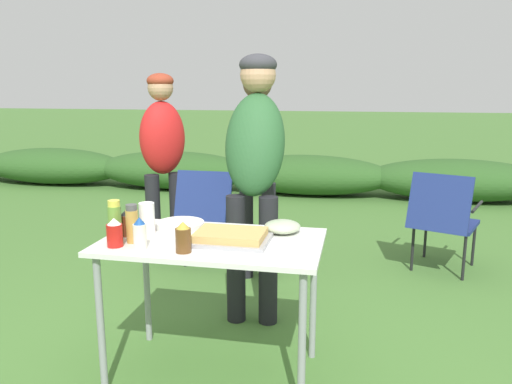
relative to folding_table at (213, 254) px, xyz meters
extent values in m
plane|color=#477533|center=(0.00, 0.00, -0.66)|extent=(60.00, 60.00, 0.00)
ellipsoid|color=#2D5623|center=(-4.00, 4.64, -0.38)|extent=(2.40, 0.90, 0.56)
ellipsoid|color=#2D5623|center=(-2.00, 4.64, -0.38)|extent=(2.40, 0.90, 0.56)
ellipsoid|color=#2D5623|center=(0.00, 4.64, -0.38)|extent=(2.40, 0.90, 0.56)
ellipsoid|color=#2D5623|center=(2.00, 4.64, -0.38)|extent=(2.40, 0.90, 0.56)
cube|color=silver|center=(0.00, 0.00, 0.06)|extent=(1.10, 0.64, 0.02)
cylinder|color=gray|center=(-0.49, -0.27, -0.31)|extent=(0.04, 0.04, 0.71)
cylinder|color=gray|center=(0.49, -0.27, -0.31)|extent=(0.04, 0.04, 0.71)
cylinder|color=gray|center=(-0.49, 0.27, -0.31)|extent=(0.04, 0.04, 0.71)
cylinder|color=gray|center=(0.49, 0.27, -0.31)|extent=(0.04, 0.04, 0.71)
cube|color=#9E9EA3|center=(0.10, -0.02, 0.09)|extent=(0.38, 0.28, 0.02)
cube|color=tan|center=(0.10, -0.02, 0.11)|extent=(0.34, 0.24, 0.04)
cylinder|color=white|center=(-0.22, 0.15, 0.10)|extent=(0.26, 0.26, 0.04)
ellipsoid|color=#ADBC99|center=(0.33, 0.20, 0.11)|extent=(0.19, 0.19, 0.07)
cylinder|color=white|center=(-0.36, 0.02, 0.16)|extent=(0.08, 0.08, 0.17)
cylinder|color=#B2893D|center=(-0.37, -0.12, 0.16)|extent=(0.06, 0.06, 0.16)
cylinder|color=#4C4C4C|center=(-0.37, -0.12, 0.25)|extent=(0.05, 0.05, 0.03)
cylinder|color=#562314|center=(-0.45, -0.02, 0.13)|extent=(0.08, 0.08, 0.11)
cone|color=black|center=(-0.45, -0.02, 0.20)|extent=(0.07, 0.07, 0.03)
cylinder|color=brown|center=(-0.07, -0.21, 0.13)|extent=(0.07, 0.07, 0.11)
cone|color=gold|center=(-0.07, -0.21, 0.21)|extent=(0.06, 0.06, 0.03)
cylinder|color=red|center=(-0.43, -0.20, 0.13)|extent=(0.08, 0.08, 0.11)
cone|color=white|center=(-0.43, -0.20, 0.20)|extent=(0.07, 0.07, 0.03)
cylinder|color=silver|center=(-0.29, -0.20, 0.14)|extent=(0.06, 0.06, 0.12)
cone|color=#194793|center=(-0.29, -0.20, 0.21)|extent=(0.05, 0.05, 0.03)
cylinder|color=olive|center=(-0.47, -0.10, 0.16)|extent=(0.07, 0.07, 0.17)
cylinder|color=#D1CC47|center=(-0.47, -0.10, 0.27)|extent=(0.06, 0.06, 0.03)
cylinder|color=black|center=(-0.04, 0.63, -0.25)|extent=(0.12, 0.12, 0.83)
cylinder|color=black|center=(0.17, 0.64, -0.25)|extent=(0.12, 0.12, 0.83)
ellipsoid|color=#28562D|center=(0.06, 0.76, 0.48)|extent=(0.40, 0.52, 0.72)
sphere|color=tan|center=(0.05, 0.88, 0.90)|extent=(0.23, 0.23, 0.23)
ellipsoid|color=#333338|center=(0.05, 0.88, 0.97)|extent=(0.24, 0.24, 0.14)
cylinder|color=black|center=(-1.01, 1.59, -0.28)|extent=(0.12, 0.12, 0.76)
cylinder|color=black|center=(-0.85, 1.73, -0.28)|extent=(0.12, 0.12, 0.76)
ellipsoid|color=red|center=(-0.93, 1.66, 0.41)|extent=(0.48, 0.47, 0.62)
sphere|color=tan|center=(-0.93, 1.66, 0.82)|extent=(0.21, 0.21, 0.21)
ellipsoid|color=#993823|center=(-0.93, 1.66, 0.88)|extent=(0.22, 0.22, 0.13)
cylinder|color=black|center=(-0.14, 1.38, -0.27)|extent=(0.11, 0.11, 0.78)
cylinder|color=black|center=(0.04, 1.35, -0.27)|extent=(0.11, 0.11, 0.78)
ellipsoid|color=slate|center=(-0.05, 1.37, 0.43)|extent=(0.37, 0.29, 0.63)
sphere|color=brown|center=(-0.05, 1.37, 0.85)|extent=(0.21, 0.21, 0.21)
ellipsoid|color=#993823|center=(-0.05, 1.37, 0.91)|extent=(0.23, 0.23, 0.13)
cube|color=navy|center=(1.43, 1.91, -0.28)|extent=(0.60, 0.60, 0.03)
cube|color=navy|center=(1.33, 1.65, -0.05)|extent=(0.49, 0.32, 0.44)
cylinder|color=black|center=(1.17, 1.80, -0.47)|extent=(0.02, 0.02, 0.38)
cylinder|color=black|center=(1.54, 1.65, -0.47)|extent=(0.02, 0.02, 0.38)
cylinder|color=black|center=(1.31, 2.17, -0.47)|extent=(0.02, 0.02, 0.38)
cylinder|color=black|center=(1.69, 2.02, -0.47)|extent=(0.02, 0.02, 0.38)
cylinder|color=black|center=(1.21, 1.99, -0.10)|extent=(0.17, 0.39, 0.02)
cylinder|color=black|center=(1.64, 1.83, -0.10)|extent=(0.17, 0.39, 0.02)
cube|color=navy|center=(-0.50, 1.70, -0.28)|extent=(0.47, 0.47, 0.03)
cube|color=navy|center=(-0.50, 1.42, -0.05)|extent=(0.46, 0.17, 0.44)
cylinder|color=black|center=(-0.70, 1.50, -0.47)|extent=(0.02, 0.02, 0.38)
cylinder|color=black|center=(-0.30, 1.50, -0.47)|extent=(0.02, 0.02, 0.38)
cylinder|color=black|center=(-0.70, 1.90, -0.47)|extent=(0.02, 0.02, 0.38)
cylinder|color=black|center=(-0.30, 1.90, -0.47)|extent=(0.02, 0.02, 0.38)
cylinder|color=black|center=(-0.73, 1.70, -0.10)|extent=(0.03, 0.41, 0.02)
cylinder|color=black|center=(-0.27, 1.70, -0.10)|extent=(0.03, 0.41, 0.02)
camera|label=1|loc=(0.70, -2.30, 0.83)|focal=35.00mm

